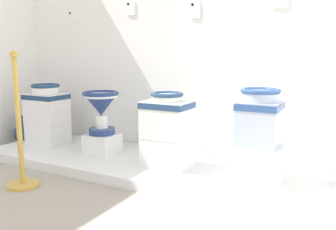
% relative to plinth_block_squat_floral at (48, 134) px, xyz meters
% --- Properties ---
extents(display_platform, '(3.81, 0.99, 0.09)m').
position_rel_plinth_block_squat_floral_xyz_m(display_platform, '(1.53, -0.04, -0.14)').
color(display_platform, white).
rests_on(display_platform, ground_plane).
extents(plinth_block_squat_floral, '(0.39, 0.31, 0.20)m').
position_rel_plinth_block_squat_floral_xyz_m(plinth_block_squat_floral, '(0.00, 0.00, 0.00)').
color(plinth_block_squat_floral, white).
rests_on(plinth_block_squat_floral, display_platform).
extents(antique_toilet_squat_floral, '(0.41, 0.31, 0.45)m').
position_rel_plinth_block_squat_floral_xyz_m(antique_toilet_squat_floral, '(0.00, 0.00, 0.33)').
color(antique_toilet_squat_floral, white).
rests_on(antique_toilet_squat_floral, plinth_block_squat_floral).
extents(plinth_block_pale_glazed, '(0.28, 0.28, 0.19)m').
position_rel_plinth_block_squat_floral_xyz_m(plinth_block_pale_glazed, '(0.76, -0.03, -0.00)').
color(plinth_block_pale_glazed, white).
rests_on(plinth_block_pale_glazed, display_platform).
extents(antique_toilet_pale_glazed, '(0.35, 0.35, 0.42)m').
position_rel_plinth_block_squat_floral_xyz_m(antique_toilet_pale_glazed, '(0.76, -0.03, 0.37)').
color(antique_toilet_pale_glazed, navy).
rests_on(antique_toilet_pale_glazed, plinth_block_pale_glazed).
extents(plinth_block_broad_patterned, '(0.40, 0.28, 0.26)m').
position_rel_plinth_block_squat_floral_xyz_m(plinth_block_broad_patterned, '(1.52, -0.09, 0.03)').
color(plinth_block_broad_patterned, white).
rests_on(plinth_block_broad_patterned, display_platform).
extents(antique_toilet_broad_patterned, '(0.40, 0.30, 0.39)m').
position_rel_plinth_block_squat_floral_xyz_m(antique_toilet_broad_patterned, '(1.52, -0.09, 0.36)').
color(antique_toilet_broad_patterned, white).
rests_on(antique_toilet_broad_patterned, plinth_block_broad_patterned).
extents(plinth_block_central_ornate, '(0.39, 0.31, 0.28)m').
position_rel_plinth_block_squat_floral_xyz_m(plinth_block_central_ornate, '(2.29, -0.06, 0.04)').
color(plinth_block_central_ornate, white).
rests_on(plinth_block_central_ornate, display_platform).
extents(antique_toilet_central_ornate, '(0.31, 0.31, 0.43)m').
position_rel_plinth_block_squat_floral_xyz_m(antique_toilet_central_ornate, '(2.29, -0.06, 0.40)').
color(antique_toilet_central_ornate, '#ADBCD7').
rests_on(antique_toilet_central_ornate, plinth_block_central_ornate).
extents(info_placard_first, '(0.13, 0.01, 0.12)m').
position_rel_plinth_block_squat_floral_xyz_m(info_placard_first, '(-0.00, 0.47, 1.29)').
color(info_placard_first, white).
extents(info_placard_second, '(0.10, 0.01, 0.14)m').
position_rel_plinth_block_squat_floral_xyz_m(info_placard_second, '(0.79, 0.47, 1.33)').
color(info_placard_second, white).
extents(info_placard_third, '(0.09, 0.01, 0.16)m').
position_rel_plinth_block_squat_floral_xyz_m(info_placard_third, '(1.52, 0.47, 1.27)').
color(info_placard_third, white).
extents(decorative_vase_corner, '(0.25, 0.25, 0.39)m').
position_rel_plinth_block_squat_floral_xyz_m(decorative_vase_corner, '(-0.44, 0.05, -0.03)').
color(decorative_vase_corner, white).
rests_on(decorative_vase_corner, ground_plane).
extents(stanchion_post_near_left, '(0.25, 0.25, 1.08)m').
position_rel_plinth_block_squat_floral_xyz_m(stanchion_post_near_left, '(0.61, -0.86, 0.15)').
color(stanchion_post_near_left, gold).
rests_on(stanchion_post_near_left, ground_plane).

